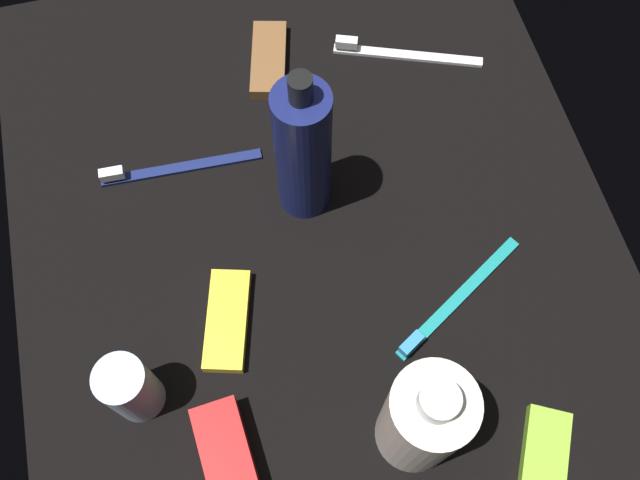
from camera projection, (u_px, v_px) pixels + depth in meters
ground_plane at (320, 253)px, 75.10cm from camera, size 84.00×64.00×1.20cm
lotion_bottle at (307, 151)px, 68.63cm from camera, size 5.61×5.61×21.13cm
bodywash_bottle at (423, 420)px, 59.78cm from camera, size 7.20×7.20×17.41cm
deodorant_stick at (130, 388)px, 64.18cm from camera, size 4.72×4.72×9.02cm
toothbrush_teal at (452, 303)px, 71.58cm from camera, size 10.15×16.13×2.10cm
toothbrush_navy at (171, 168)px, 77.94cm from camera, size 1.97×18.03×2.10cm
toothbrush_white at (399, 52)px, 84.32cm from camera, size 7.54×17.25×2.10cm
snack_bar_yellow at (227, 320)px, 70.70cm from camera, size 11.10×6.73×1.50cm
snack_bar_lime at (544, 465)px, 65.08cm from camera, size 11.07×8.37×1.50cm
snack_bar_brown at (272, 59)px, 83.77cm from camera, size 11.07×6.47×1.50cm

